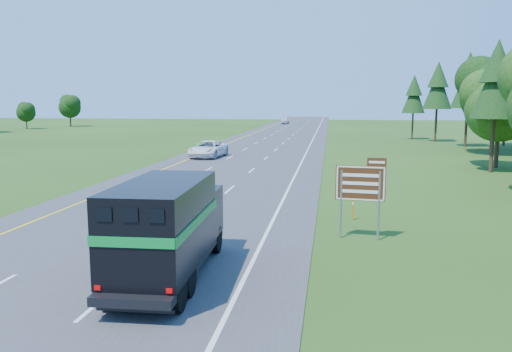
% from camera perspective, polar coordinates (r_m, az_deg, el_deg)
% --- Properties ---
extents(road, '(15.00, 260.00, 0.04)m').
position_cam_1_polar(road, '(61.33, 0.89, 3.29)').
color(road, '#38383A').
rests_on(road, ground).
extents(lane_markings, '(11.15, 260.00, 0.01)m').
position_cam_1_polar(lane_markings, '(61.33, 0.89, 3.32)').
color(lane_markings, yellow).
rests_on(lane_markings, road).
extents(horse_truck, '(2.48, 7.21, 3.16)m').
position_cam_1_polar(horse_truck, '(15.78, -10.01, -5.64)').
color(horse_truck, black).
rests_on(horse_truck, road).
extents(white_suv, '(3.23, 6.14, 1.65)m').
position_cam_1_polar(white_suv, '(50.38, -5.48, 3.09)').
color(white_suv, white).
rests_on(white_suv, road).
extents(far_car, '(2.01, 4.61, 1.55)m').
position_cam_1_polar(far_car, '(126.99, 3.33, 6.31)').
color(far_car, silver).
rests_on(far_car, road).
extents(exit_sign, '(1.97, 0.27, 3.35)m').
position_cam_1_polar(exit_sign, '(20.45, 11.93, -1.19)').
color(exit_sign, gray).
rests_on(exit_sign, ground).
extents(delineator, '(0.08, 0.05, 1.04)m').
position_cam_1_polar(delineator, '(24.02, 11.01, -3.67)').
color(delineator, '#F0600C').
rests_on(delineator, ground).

